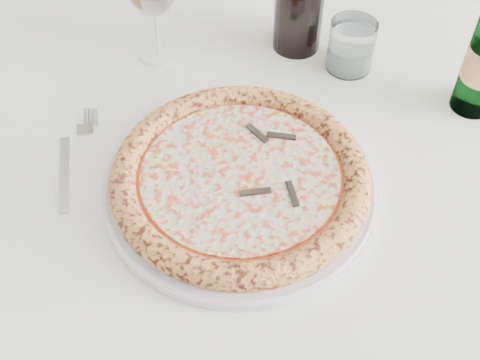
{
  "coord_description": "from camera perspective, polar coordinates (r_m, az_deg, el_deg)",
  "views": [
    {
      "loc": [
        -0.05,
        -0.48,
        1.37
      ],
      "look_at": [
        -0.12,
        0.02,
        0.78
      ],
      "focal_mm": 45.0,
      "sensor_mm": 36.0,
      "label": 1
    }
  ],
  "objects": [
    {
      "name": "plate",
      "position": [
        0.78,
        0.0,
        -0.53
      ],
      "size": [
        0.36,
        0.36,
        0.02
      ],
      "color": "white",
      "rests_on": "dining_table"
    },
    {
      "name": "pizza",
      "position": [
        0.77,
        -0.0,
        0.31
      ],
      "size": [
        0.33,
        0.33,
        0.03
      ],
      "color": "gold",
      "rests_on": "plate"
    },
    {
      "name": "fork",
      "position": [
        0.86,
        -15.67,
        1.94
      ],
      "size": [
        0.06,
        0.19,
        0.0
      ],
      "color": "#ACACAC",
      "rests_on": "dining_table"
    },
    {
      "name": "tumbler",
      "position": [
        0.97,
        10.45,
        12.15
      ],
      "size": [
        0.07,
        0.07,
        0.08
      ],
      "color": "white",
      "rests_on": "dining_table"
    },
    {
      "name": "dining_table",
      "position": [
        0.92,
        0.96,
        0.55
      ],
      "size": [
        1.55,
        0.92,
        0.76
      ],
      "color": "brown",
      "rests_on": "floor"
    }
  ]
}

